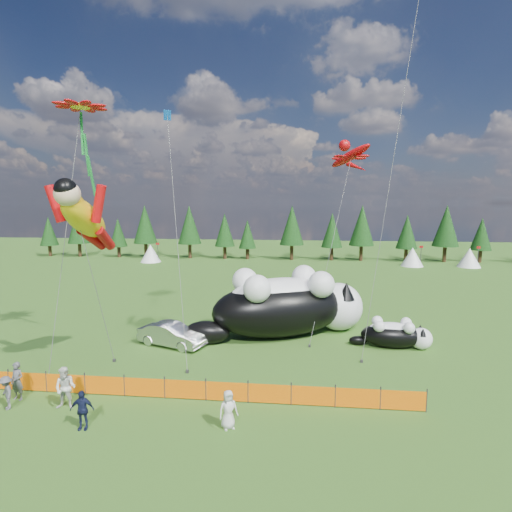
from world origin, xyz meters
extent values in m
plane|color=#133609|center=(0.00, 0.00, 0.00)|extent=(160.00, 160.00, 0.00)
cylinder|color=#262626|center=(-9.00, -3.00, 0.55)|extent=(0.06, 0.06, 1.10)
cylinder|color=#262626|center=(-7.00, -3.00, 0.55)|extent=(0.06, 0.06, 1.10)
cylinder|color=#262626|center=(-5.00, -3.00, 0.55)|extent=(0.06, 0.06, 1.10)
cylinder|color=#262626|center=(-3.00, -3.00, 0.55)|extent=(0.06, 0.06, 1.10)
cylinder|color=#262626|center=(-1.00, -3.00, 0.55)|extent=(0.06, 0.06, 1.10)
cylinder|color=#262626|center=(1.00, -3.00, 0.55)|extent=(0.06, 0.06, 1.10)
cylinder|color=#262626|center=(3.00, -3.00, 0.55)|extent=(0.06, 0.06, 1.10)
cylinder|color=#262626|center=(5.00, -3.00, 0.55)|extent=(0.06, 0.06, 1.10)
cylinder|color=#262626|center=(7.00, -3.00, 0.55)|extent=(0.06, 0.06, 1.10)
cylinder|color=#262626|center=(9.00, -3.00, 0.55)|extent=(0.06, 0.06, 1.10)
cylinder|color=#262626|center=(11.00, -3.00, 0.55)|extent=(0.06, 0.06, 1.10)
cube|color=#F36505|center=(-8.00, -3.00, 0.50)|extent=(2.00, 0.04, 0.90)
cube|color=#F36505|center=(-6.00, -3.00, 0.50)|extent=(2.00, 0.04, 0.90)
cube|color=#F36505|center=(-4.00, -3.00, 0.50)|extent=(2.00, 0.04, 0.90)
cube|color=#F36505|center=(-2.00, -3.00, 0.50)|extent=(2.00, 0.04, 0.90)
cube|color=#F36505|center=(0.00, -3.00, 0.50)|extent=(2.00, 0.04, 0.90)
cube|color=#F36505|center=(2.00, -3.00, 0.50)|extent=(2.00, 0.04, 0.90)
cube|color=#F36505|center=(4.00, -3.00, 0.50)|extent=(2.00, 0.04, 0.90)
cube|color=#F36505|center=(6.00, -3.00, 0.50)|extent=(2.00, 0.04, 0.90)
cube|color=#F36505|center=(8.00, -3.00, 0.50)|extent=(2.00, 0.04, 0.90)
cube|color=#F36505|center=(10.00, -3.00, 0.50)|extent=(2.00, 0.04, 0.90)
ellipsoid|color=black|center=(4.06, 6.70, 1.95)|extent=(10.77, 8.10, 3.90)
ellipsoid|color=white|center=(4.06, 6.70, 2.93)|extent=(8.06, 5.94, 2.39)
sphere|color=white|center=(8.23, 8.53, 1.73)|extent=(3.47, 3.47, 3.47)
sphere|color=#FF6383|center=(9.58, 9.12, 1.73)|extent=(0.49, 0.49, 0.49)
ellipsoid|color=black|center=(-0.71, 4.61, 0.76)|extent=(3.39, 2.61, 1.52)
cone|color=black|center=(8.64, 7.58, 3.12)|extent=(1.21, 1.21, 1.21)
cone|color=black|center=(7.81, 9.48, 3.12)|extent=(1.21, 1.21, 1.21)
sphere|color=white|center=(5.67, 8.95, 3.79)|extent=(1.82, 1.82, 1.82)
sphere|color=white|center=(6.81, 6.37, 3.79)|extent=(1.82, 1.82, 1.82)
sphere|color=white|center=(1.50, 7.12, 3.79)|extent=(1.82, 1.82, 1.82)
sphere|color=white|center=(2.64, 4.54, 3.79)|extent=(1.82, 1.82, 1.82)
ellipsoid|color=black|center=(11.30, 5.20, 0.77)|extent=(4.02, 2.15, 1.55)
ellipsoid|color=white|center=(11.30, 5.20, 1.16)|extent=(3.03, 1.55, 0.95)
sphere|color=white|center=(13.10, 5.04, 0.69)|extent=(1.38, 1.38, 1.38)
sphere|color=#FF6383|center=(13.69, 4.99, 0.69)|extent=(0.19, 0.19, 0.19)
ellipsoid|color=black|center=(9.24, 5.39, 0.30)|extent=(1.25, 0.71, 0.60)
cone|color=black|center=(13.07, 4.63, 1.24)|extent=(0.48, 0.48, 0.48)
cone|color=black|center=(13.14, 5.45, 1.24)|extent=(0.48, 0.48, 0.48)
sphere|color=white|center=(12.30, 5.68, 1.51)|extent=(0.72, 0.72, 0.72)
sphere|color=white|center=(12.20, 4.56, 1.51)|extent=(0.72, 0.72, 0.72)
sphere|color=white|center=(10.49, 5.84, 1.51)|extent=(0.72, 0.72, 0.72)
sphere|color=white|center=(10.39, 4.72, 1.51)|extent=(0.72, 0.72, 0.72)
imported|color=#B0B1B5|center=(-2.89, 3.93, 0.75)|extent=(4.82, 3.00, 1.50)
imported|color=#4F4F54|center=(-7.89, -3.84, 0.91)|extent=(0.73, 0.55, 1.83)
imported|color=silver|center=(-5.13, -4.39, 0.97)|extent=(0.99, 0.64, 1.94)
imported|color=#141A38|center=(-3.51, -5.87, 0.83)|extent=(1.04, 0.65, 1.65)
imported|color=#4F4F54|center=(-7.78, -4.72, 0.77)|extent=(1.08, 1.04, 1.54)
imported|color=silver|center=(2.46, -5.18, 0.81)|extent=(0.95, 0.84, 1.63)
cylinder|color=#595959|center=(-5.58, 0.02, 4.32)|extent=(0.03, 0.03, 8.57)
cube|color=#262626|center=(-5.44, 0.99, 0.08)|extent=(0.15, 0.15, 0.16)
cylinder|color=#595959|center=(7.70, 9.11, 6.61)|extent=(0.03, 0.03, 16.08)
cube|color=#262626|center=(6.05, 4.63, 0.08)|extent=(0.15, 0.15, 0.16)
cylinder|color=#595959|center=(-7.42, 0.02, 7.43)|extent=(0.03, 0.03, 15.09)
cube|color=#262626|center=(-7.64, -1.93, 0.08)|extent=(0.15, 0.15, 0.16)
cube|color=#1A8F32|center=(-7.20, 1.97, 12.01)|extent=(0.22, 0.22, 4.76)
cylinder|color=#595959|center=(-2.18, 3.21, 7.62)|extent=(0.03, 0.03, 16.57)
cube|color=#262626|center=(-0.74, -0.08, 0.08)|extent=(0.15, 0.15, 0.16)
cylinder|color=#595959|center=(10.96, 5.03, 12.45)|extent=(0.03, 0.03, 25.46)
cube|color=#262626|center=(9.01, 2.39, 0.08)|extent=(0.15, 0.15, 0.16)
camera|label=1|loc=(5.23, -20.42, 9.24)|focal=28.00mm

